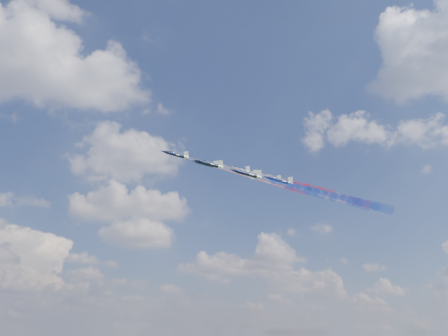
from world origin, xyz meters
name	(u,v)px	position (x,y,z in m)	size (l,w,h in m)	color
jet_lead	(176,155)	(-1.91, 17.77, 133.24)	(8.68, 10.85, 2.89)	black
trail_lead	(237,171)	(19.94, 13.14, 128.07)	(3.62, 36.26, 3.62)	white
jet_inner_left	(209,164)	(7.00, 5.59, 126.79)	(8.68, 10.85, 2.89)	black
trail_inner_left	(274,181)	(28.85, 0.97, 121.63)	(3.62, 36.26, 3.62)	#1737C5
jet_inner_right	(206,164)	(11.73, 24.87, 133.48)	(8.68, 10.85, 2.89)	black
trail_inner_right	(263,179)	(33.58, 20.25, 128.31)	(3.62, 36.26, 3.62)	red
jet_outer_left	(247,174)	(15.56, -7.36, 120.26)	(8.68, 10.85, 2.89)	black
trail_outer_left	(316,192)	(37.41, -11.98, 115.10)	(3.62, 36.26, 3.62)	#1737C5
jet_center_third	(245,173)	(22.59, 12.06, 127.11)	(8.68, 10.85, 2.89)	black
trail_center_third	(305,189)	(44.44, 7.44, 121.95)	(3.62, 36.26, 3.62)	white
jet_outer_right	(238,169)	(28.02, 32.30, 135.50)	(8.68, 10.85, 2.89)	black
trail_outer_right	(292,183)	(49.88, 27.67, 130.34)	(3.62, 36.26, 3.62)	red
jet_rear_left	(279,181)	(30.98, 1.01, 122.01)	(8.68, 10.85, 2.89)	black
trail_rear_left	(343,197)	(52.83, -3.61, 116.85)	(3.62, 36.26, 3.62)	#1737C5
jet_rear_right	(269,178)	(35.55, 19.30, 128.56)	(8.68, 10.85, 2.89)	black
trail_rear_right	(326,193)	(57.40, 14.68, 123.40)	(3.62, 36.26, 3.62)	red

